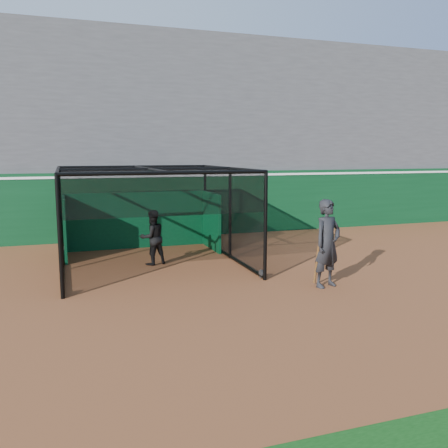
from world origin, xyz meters
name	(u,v)px	position (x,y,z in m)	size (l,w,h in m)	color
ground	(224,302)	(0.00, 0.00, 0.00)	(120.00, 120.00, 0.00)	brown
outfield_wall	(152,204)	(0.00, 8.50, 1.29)	(50.00, 0.50, 2.50)	#0A381A
grandstand	(136,124)	(0.00, 12.27, 4.48)	(50.00, 7.85, 8.95)	#4C4C4F
batting_cage	(150,217)	(-0.86, 4.08, 1.37)	(4.97, 5.43, 2.75)	black
batter	(152,237)	(-0.82, 4.02, 0.79)	(0.77, 0.60, 1.59)	black
on_deck_player	(327,244)	(2.75, 0.38, 1.06)	(0.89, 0.71, 2.12)	black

